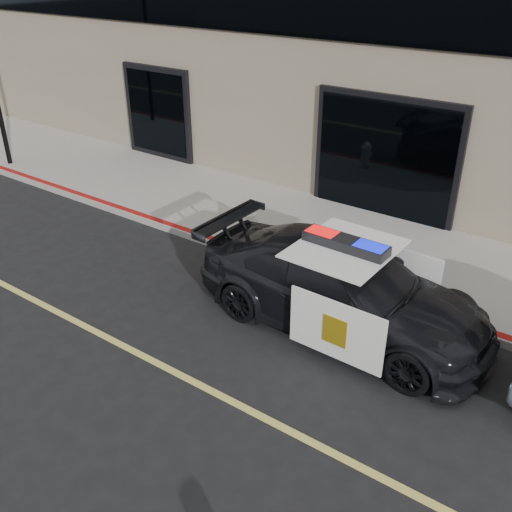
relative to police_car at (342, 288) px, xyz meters
The scene contains 4 objects.
ground 2.64m from the police_car, 97.26° to the right, with size 120.00×120.00×0.00m, color black.
sidewalk_n 2.83m from the police_car, 96.69° to the left, with size 60.00×3.50×0.15m, color gray.
police_car is the anchor object (origin of this frame).
fire_hydrant 3.38m from the police_car, 152.63° to the left, with size 0.32×0.45×0.72m.
Camera 1 is at (3.77, -4.75, 5.62)m, focal length 40.00 mm.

